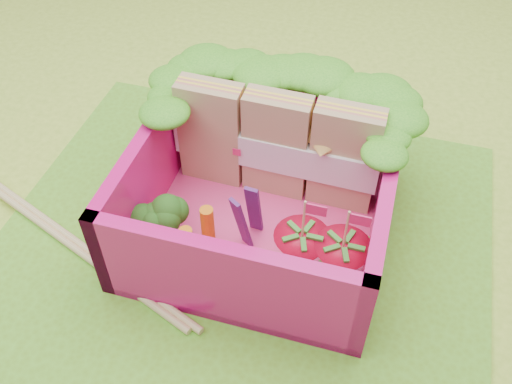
{
  "coord_description": "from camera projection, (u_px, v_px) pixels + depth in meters",
  "views": [
    {
      "loc": [
        0.61,
        -1.69,
        2.44
      ],
      "look_at": [
        0.04,
        0.29,
        0.28
      ],
      "focal_mm": 40.0,
      "sensor_mm": 36.0,
      "label": 1
    }
  ],
  "objects": [
    {
      "name": "carrot_sticks",
      "position": [
        198.0,
        236.0,
        2.88
      ],
      "size": [
        0.13,
        0.2,
        0.26
      ],
      "color": "orange",
      "rests_on": "bento_floor"
    },
    {
      "name": "snap_peas",
      "position": [
        323.0,
        269.0,
        2.86
      ],
      "size": [
        0.64,
        0.54,
        0.05
      ],
      "color": "#54AD36",
      "rests_on": "bento_floor"
    },
    {
      "name": "bento_box",
      "position": [
        263.0,
        190.0,
        2.96
      ],
      "size": [
        1.3,
        1.3,
        0.55
      ],
      "color": "#D51170",
      "rests_on": "placemat"
    },
    {
      "name": "broccoli",
      "position": [
        159.0,
        217.0,
        2.89
      ],
      "size": [
        0.32,
        0.32,
        0.26
      ],
      "color": "#548C43",
      "rests_on": "bento_floor"
    },
    {
      "name": "placemat",
      "position": [
        234.0,
        264.0,
        2.99
      ],
      "size": [
        2.6,
        2.6,
        0.03
      ],
      "primitive_type": "cube",
      "color": "#62A425",
      "rests_on": "ground"
    },
    {
      "name": "strawberry_right",
      "position": [
        340.0,
        263.0,
        2.74
      ],
      "size": [
        0.27,
        0.27,
        0.51
      ],
      "color": "red",
      "rests_on": "bento_floor"
    },
    {
      "name": "chopsticks",
      "position": [
        43.0,
        221.0,
        3.15
      ],
      "size": [
        2.17,
        0.87,
        0.04
      ],
      "color": "tan",
      "rests_on": "placemat"
    },
    {
      "name": "strawberry_left",
      "position": [
        301.0,
        253.0,
        2.78
      ],
      "size": [
        0.27,
        0.27,
        0.51
      ],
      "color": "red",
      "rests_on": "bento_floor"
    },
    {
      "name": "sandwich_stack",
      "position": [
        277.0,
        146.0,
        3.08
      ],
      "size": [
        1.14,
        0.2,
        0.63
      ],
      "color": "#A27E55",
      "rests_on": "bento_floor"
    },
    {
      "name": "ground",
      "position": [
        234.0,
        266.0,
        3.0
      ],
      "size": [
        14.0,
        14.0,
        0.0
      ],
      "primitive_type": "plane",
      "color": "#8EAF31",
      "rests_on": "ground"
    },
    {
      "name": "purple_wedges",
      "position": [
        248.0,
        216.0,
        2.88
      ],
      "size": [
        0.1,
        0.15,
        0.38
      ],
      "color": "#461857",
      "rests_on": "bento_floor"
    },
    {
      "name": "lettuce_ruffle",
      "position": [
        288.0,
        85.0,
        3.04
      ],
      "size": [
        1.43,
        0.76,
        0.11
      ],
      "color": "#2A8918",
      "rests_on": "bento_box"
    },
    {
      "name": "bento_floor",
      "position": [
        263.0,
        222.0,
        3.14
      ],
      "size": [
        1.3,
        1.3,
        0.05
      ],
      "primitive_type": "cube",
      "color": "#E93B7F",
      "rests_on": "placemat"
    }
  ]
}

